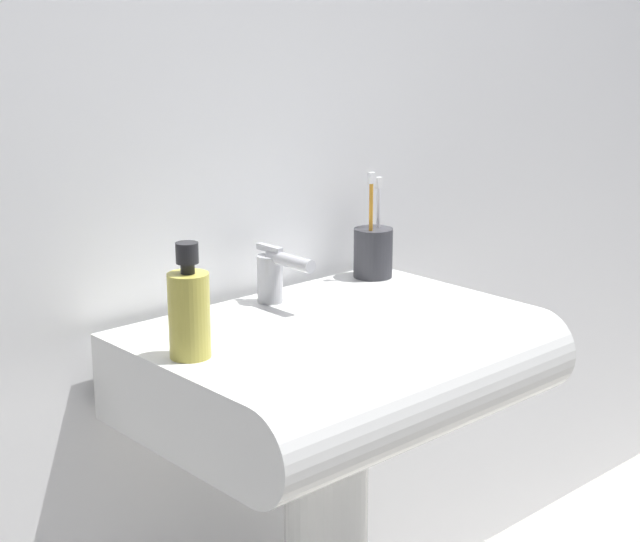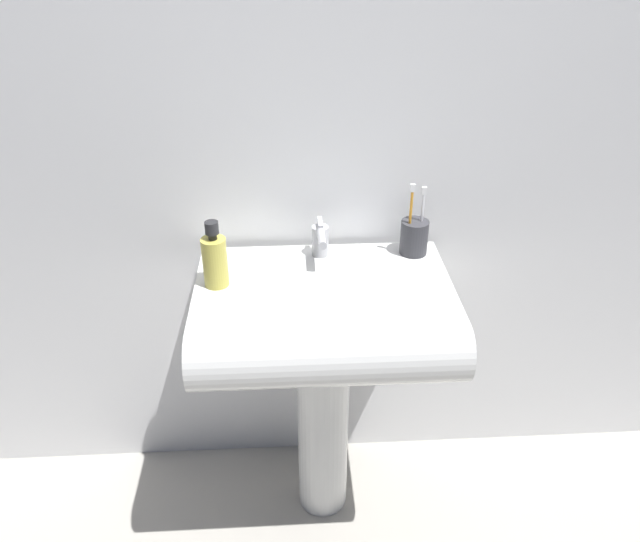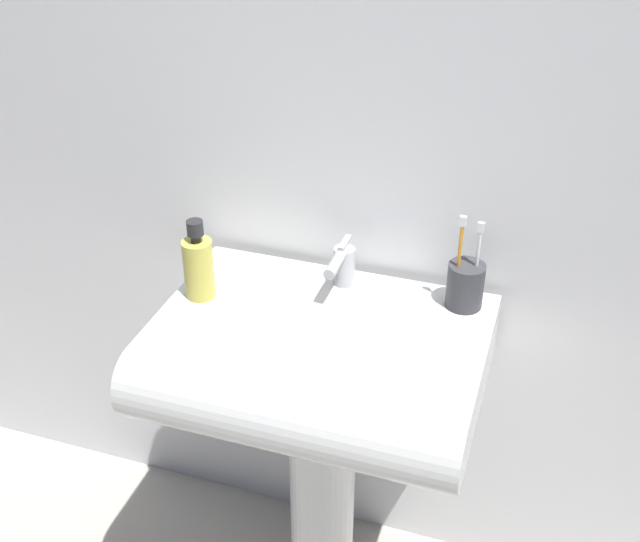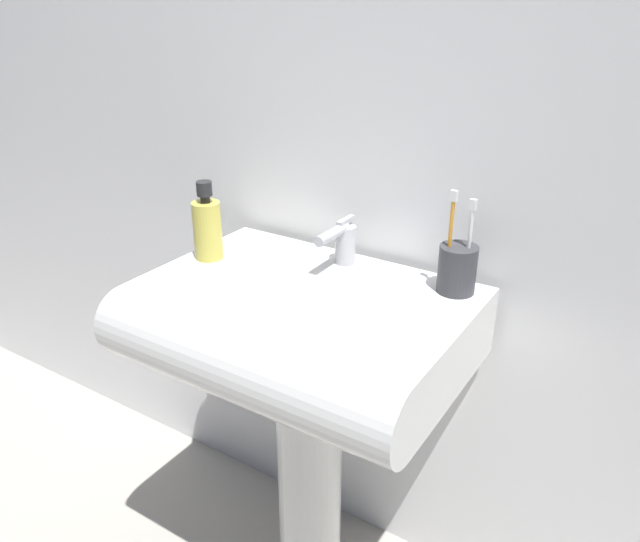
{
  "view_description": "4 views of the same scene",
  "coord_description": "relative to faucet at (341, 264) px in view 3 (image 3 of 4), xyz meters",
  "views": [
    {
      "loc": [
        -1.01,
        -1.09,
        1.25
      ],
      "look_at": [
        -0.0,
        0.01,
        0.85
      ],
      "focal_mm": 55.0,
      "sensor_mm": 36.0,
      "label": 1
    },
    {
      "loc": [
        -0.08,
        -1.28,
        1.57
      ],
      "look_at": [
        -0.01,
        -0.02,
        0.82
      ],
      "focal_mm": 35.0,
      "sensor_mm": 36.0,
      "label": 2
    },
    {
      "loc": [
        0.38,
        -1.18,
        1.66
      ],
      "look_at": [
        -0.01,
        0.01,
        0.88
      ],
      "focal_mm": 45.0,
      "sensor_mm": 36.0,
      "label": 3
    },
    {
      "loc": [
        0.6,
        -0.89,
        1.3
      ],
      "look_at": [
        0.03,
        -0.0,
        0.82
      ],
      "focal_mm": 35.0,
      "sensor_mm": 36.0,
      "label": 4
    }
  ],
  "objects": [
    {
      "name": "sink_pedestal",
      "position": [
        0.0,
        -0.13,
        -0.51
      ],
      "size": [
        0.14,
        0.14,
        0.63
      ],
      "primitive_type": "cylinder",
      "color": "white",
      "rests_on": "ground"
    },
    {
      "name": "sink_basin",
      "position": [
        0.0,
        -0.18,
        -0.12
      ],
      "size": [
        0.62,
        0.46,
        0.14
      ],
      "color": "white",
      "rests_on": "sink_pedestal"
    },
    {
      "name": "soap_bottle",
      "position": [
        -0.25,
        -0.12,
        0.02
      ],
      "size": [
        0.06,
        0.06,
        0.17
      ],
      "color": "gold",
      "rests_on": "sink_basin"
    },
    {
      "name": "toothbrush_cup",
      "position": [
        0.25,
        0.01,
        -0.0
      ],
      "size": [
        0.07,
        0.07,
        0.2
      ],
      "color": "#38383D",
      "rests_on": "sink_basin"
    },
    {
      "name": "faucet",
      "position": [
        0.0,
        0.0,
        0.0
      ],
      "size": [
        0.04,
        0.13,
        0.1
      ],
      "color": "#B7B7BC",
      "rests_on": "sink_basin"
    },
    {
      "name": "wall_back",
      "position": [
        0.0,
        0.11,
        0.37
      ],
      "size": [
        5.0,
        0.05,
        2.4
      ],
      "primitive_type": "cube",
      "color": "white",
      "rests_on": "ground"
    }
  ]
}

